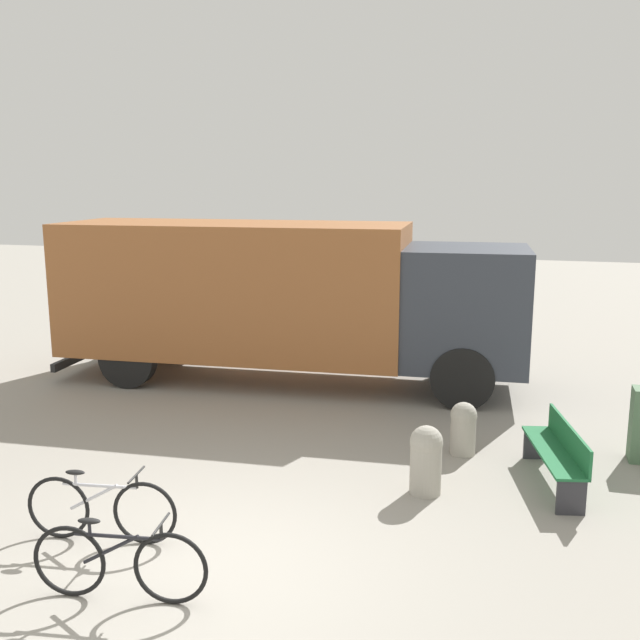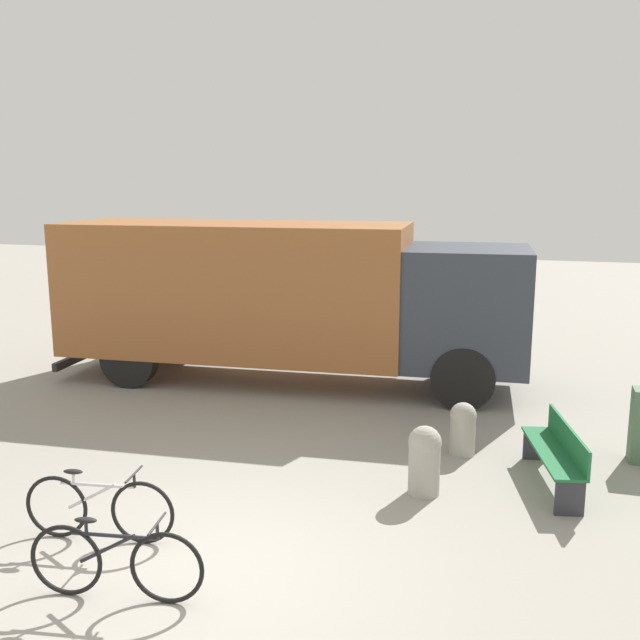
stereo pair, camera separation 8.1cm
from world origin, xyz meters
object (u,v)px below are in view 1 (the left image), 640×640
at_px(bicycle_near, 101,508).
at_px(park_bench, 559,451).
at_px(delivery_truck, 282,294).
at_px(bollard_near_bench, 426,457).
at_px(bicycle_middle, 119,563).
at_px(bollard_far_bench, 463,427).

bearing_deg(bicycle_near, park_bench, 22.90).
bearing_deg(bicycle_near, delivery_truck, 83.10).
height_order(delivery_truck, bollard_near_bench, delivery_truck).
bearing_deg(bollard_near_bench, bicycle_middle, -128.54).
height_order(park_bench, bicycle_middle, bicycle_middle).
distance_m(park_bench, bollard_far_bench, 1.45).
xyz_separation_m(delivery_truck, bicycle_near, (0.09, -6.47, -1.35)).
bearing_deg(bicycle_near, bollard_near_bench, 25.86).
height_order(park_bench, bollard_near_bench, bollard_near_bench).
xyz_separation_m(delivery_truck, bicycle_middle, (0.87, -7.40, -1.35)).
relative_size(delivery_truck, park_bench, 4.84).
bearing_deg(bollard_far_bench, delivery_truck, 141.94).
xyz_separation_m(delivery_truck, bollard_far_bench, (3.67, -2.88, -1.32)).
xyz_separation_m(bicycle_near, bollard_near_bench, (3.23, 2.15, 0.09)).
xyz_separation_m(park_bench, bollard_far_bench, (-1.25, 0.73, -0.05)).
bearing_deg(delivery_truck, bollard_far_bench, -41.52).
bearing_deg(delivery_truck, bicycle_near, -92.65).
bearing_deg(bollard_far_bench, park_bench, -30.21).
relative_size(park_bench, bollard_near_bench, 2.10).
height_order(bicycle_near, bicycle_middle, same).
height_order(delivery_truck, bollard_far_bench, delivery_truck).
distance_m(bicycle_middle, bollard_far_bench, 5.32).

